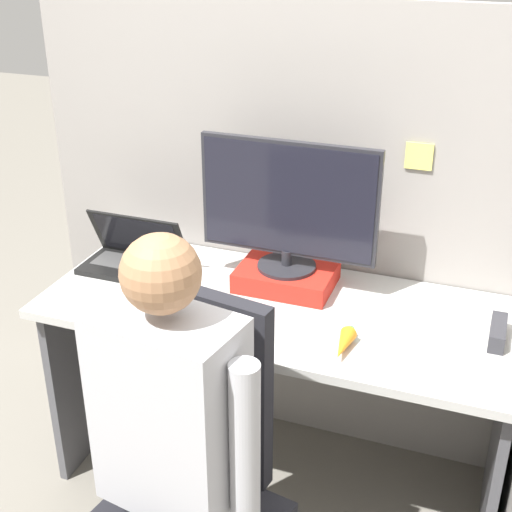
# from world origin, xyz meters

# --- Properties ---
(cubicle_panel_back) EXTENTS (2.06, 0.05, 1.67)m
(cubicle_panel_back) POSITION_xyz_m (0.00, 0.68, 0.84)
(cubicle_panel_back) COLOR gray
(cubicle_panel_back) RESTS_ON ground
(desk) EXTENTS (1.56, 0.65, 0.75)m
(desk) POSITION_xyz_m (0.00, 0.33, 0.57)
(desk) COLOR #B7B7B2
(desk) RESTS_ON ground
(paper_box) EXTENTS (0.32, 0.24, 0.07)m
(paper_box) POSITION_xyz_m (-0.02, 0.46, 0.79)
(paper_box) COLOR red
(paper_box) RESTS_ON desk
(monitor) EXTENTS (0.60, 0.20, 0.44)m
(monitor) POSITION_xyz_m (-0.02, 0.46, 1.05)
(monitor) COLOR #232328
(monitor) RESTS_ON paper_box
(laptop) EXTENTS (0.36, 0.20, 0.20)m
(laptop) POSITION_xyz_m (-0.57, 0.39, 0.79)
(laptop) COLOR black
(laptop) RESTS_ON desk
(mouse) EXTENTS (0.07, 0.05, 0.03)m
(mouse) POSITION_xyz_m (-0.29, 0.20, 0.77)
(mouse) COLOR gray
(mouse) RESTS_ON desk
(stapler) EXTENTS (0.05, 0.16, 0.06)m
(stapler) POSITION_xyz_m (0.68, 0.35, 0.78)
(stapler) COLOR #2D2D33
(stapler) RESTS_ON desk
(carrot_toy) EXTENTS (0.05, 0.16, 0.05)m
(carrot_toy) POSITION_xyz_m (0.27, 0.13, 0.78)
(carrot_toy) COLOR orange
(carrot_toy) RESTS_ON desk
(office_chair) EXTENTS (0.55, 0.60, 1.05)m
(office_chair) POSITION_xyz_m (-0.04, -0.32, 0.54)
(office_chair) COLOR black
(office_chair) RESTS_ON ground
(person) EXTENTS (0.47, 0.46, 1.32)m
(person) POSITION_xyz_m (-0.01, -0.47, 0.76)
(person) COLOR black
(person) RESTS_ON ground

